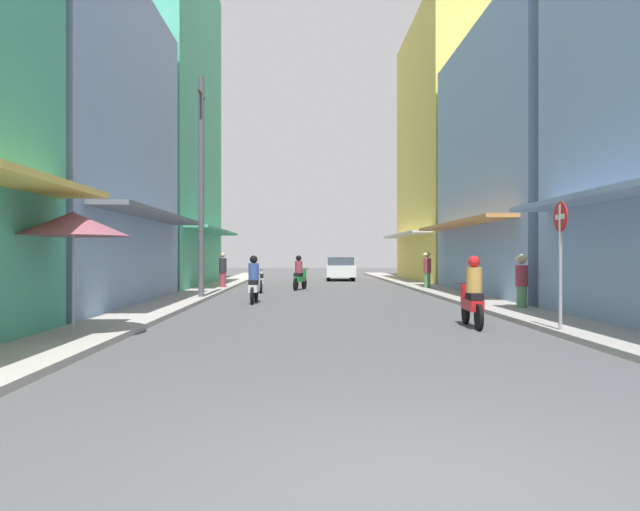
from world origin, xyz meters
TOP-DOWN VIEW (x-y plane):
  - ground_plane at (0.00, 18.22)m, footprint 97.78×97.78m
  - sidewalk_left at (-4.97, 18.22)m, footprint 1.63×52.45m
  - sidewalk_right at (4.97, 18.22)m, footprint 1.63×52.45m
  - building_left_mid at (-8.77, 14.02)m, footprint 7.05×10.42m
  - building_left_far at (-8.78, 25.47)m, footprint 7.05×11.76m
  - building_right_mid at (8.77, 18.65)m, footprint 7.05×11.53m
  - building_right_far at (8.78, 30.96)m, footprint 7.05×12.16m
  - motorbike_red at (2.95, 8.75)m, footprint 0.55×1.81m
  - motorbike_white at (-2.42, 15.34)m, footprint 0.55×1.81m
  - motorbike_green at (-0.96, 22.59)m, footprint 0.73×1.75m
  - motorbike_silver at (-2.73, 20.95)m, footprint 0.64×1.78m
  - parked_car at (1.51, 32.65)m, footprint 1.87×4.15m
  - pedestrian_midway at (5.35, 12.21)m, footprint 0.44×0.44m
  - pedestrian_far at (-4.49, 22.76)m, footprint 0.34×0.34m
  - pedestrian_foreground at (4.79, 22.15)m, footprint 0.44×0.44m
  - vendor_umbrella at (-5.07, 6.98)m, footprint 2.06×2.06m
  - utility_pole at (-4.40, 16.72)m, footprint 0.20×1.20m
  - street_sign_no_entry at (4.30, 7.38)m, footprint 0.07×0.60m

SIDE VIEW (x-z plane):
  - ground_plane at x=0.00m, z-range 0.00..0.00m
  - sidewalk_left at x=-4.97m, z-range 0.00..0.12m
  - sidewalk_right at x=4.97m, z-range 0.00..0.12m
  - motorbike_silver at x=-2.73m, z-range 0.02..0.99m
  - motorbike_red at x=2.95m, z-range -0.09..1.49m
  - motorbike_white at x=-2.42m, z-range -0.09..1.49m
  - motorbike_green at x=-0.96m, z-range -0.09..1.49m
  - parked_car at x=1.51m, z-range 0.01..1.46m
  - pedestrian_far at x=-4.49m, z-range 0.00..1.70m
  - pedestrian_midway at x=5.35m, z-range 0.10..1.73m
  - pedestrian_foreground at x=4.79m, z-range 0.11..1.87m
  - street_sign_no_entry at x=4.30m, z-range 0.39..3.04m
  - vendor_umbrella at x=-5.07m, z-range 0.97..3.37m
  - utility_pole at x=-4.40m, z-range 0.08..7.97m
  - building_left_mid at x=-8.77m, z-range 0.00..10.00m
  - building_right_mid at x=8.77m, z-range 0.00..10.47m
  - building_right_far at x=8.78m, z-range -0.01..15.73m
  - building_left_far at x=-8.78m, z-range -0.01..16.68m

